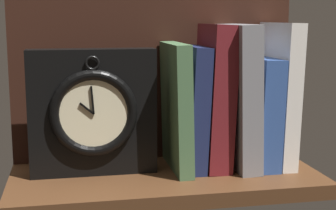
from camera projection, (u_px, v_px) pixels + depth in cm
name	position (u px, v px, depth cm)	size (l,w,h in cm)	color
ground_plane	(166.00, 180.00, 88.18)	(53.01, 23.41, 2.50)	#4C2D19
back_panel	(154.00, 60.00, 95.53)	(53.01, 1.20, 37.31)	black
book_green_romantic	(176.00, 107.00, 89.02)	(2.62, 15.23, 22.30)	#476B44
book_navy_bierce	(193.00, 108.00, 89.66)	(3.00, 12.14, 21.74)	#192147
book_maroon_dawkins	(215.00, 97.00, 90.09)	(4.19, 12.59, 25.49)	maroon
book_gray_chess	(238.00, 96.00, 90.91)	(3.74, 15.88, 25.47)	gray
book_blue_modern	(259.00, 111.00, 92.20)	(3.86, 14.54, 19.62)	#2D4C8E
book_white_catcher	(278.00, 94.00, 92.38)	(2.85, 14.25, 25.74)	silver
framed_clock	(93.00, 112.00, 85.89)	(21.48, 5.82, 21.48)	black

